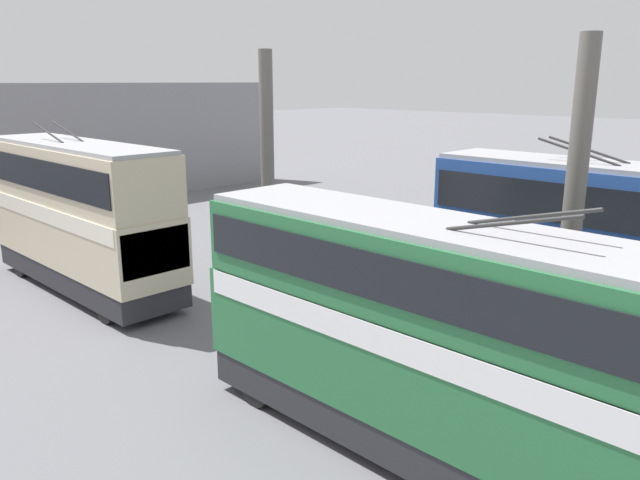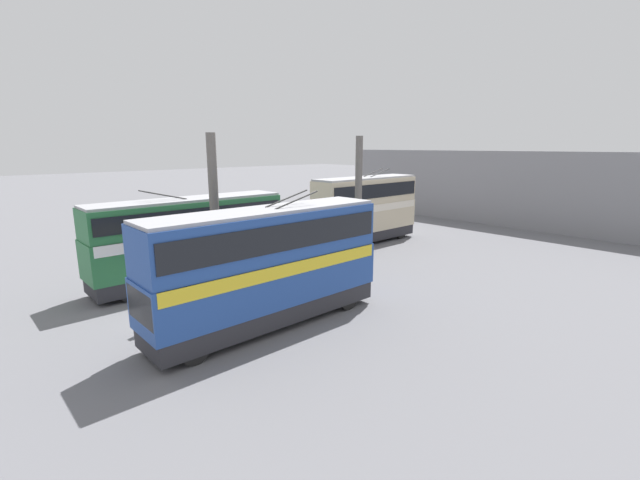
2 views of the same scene
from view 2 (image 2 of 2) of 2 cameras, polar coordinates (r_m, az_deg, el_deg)
name	(u,v)px [view 2 (image 2 of 2)]	position (r m, az deg, el deg)	size (l,w,h in m)	color
ground_plane	(173,313)	(21.56, -18.97, -9.24)	(240.00, 240.00, 0.00)	slate
depot_back_wall	(503,189)	(45.06, 23.18, 6.24)	(0.50, 36.00, 7.24)	gray
support_column_near	(215,223)	(21.49, -13.80, 2.23)	(0.81, 0.81, 8.33)	#605B56
support_column_far	(358,204)	(27.81, 5.11, 4.80)	(0.81, 0.81, 8.33)	#605B56
bus_left_far	(268,260)	(18.40, -7.01, -2.73)	(10.92, 2.54, 5.78)	black
bus_right_near	(191,234)	(25.59, -16.85, 0.72)	(11.22, 2.54, 5.45)	black
bus_right_mid	(366,206)	(34.59, 6.10, 4.56)	(9.87, 2.54, 5.92)	black
person_aisle_midway	(251,272)	(24.16, -9.21, -4.22)	(0.48, 0.45, 1.63)	#384251
person_aisle_foreground	(148,310)	(19.68, -21.91, -8.69)	(0.44, 0.29, 1.74)	#473D33
person_by_right_row	(200,279)	(23.67, -15.69, -5.02)	(0.44, 0.29, 1.54)	#473D33
oil_drum	(277,286)	(22.99, -5.79, -6.12)	(0.55, 0.55, 0.84)	#424C56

